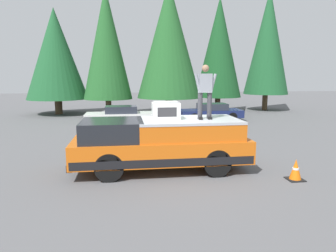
% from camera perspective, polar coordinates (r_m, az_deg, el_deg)
% --- Properties ---
extents(ground_plane, '(90.00, 90.00, 0.00)m').
position_cam_1_polar(ground_plane, '(10.27, 1.33, -7.79)').
color(ground_plane, '#565659').
extents(pickup_truck, '(2.01, 5.54, 1.65)m').
position_cam_1_polar(pickup_truck, '(9.89, -1.28, -3.23)').
color(pickup_truck, orange).
rests_on(pickup_truck, ground).
extents(compressor_unit, '(0.65, 0.84, 0.56)m').
position_cam_1_polar(compressor_unit, '(9.78, -0.41, 2.88)').
color(compressor_unit, silver).
rests_on(compressor_unit, pickup_truck).
extents(person_on_truck_bed, '(0.29, 0.72, 1.69)m').
position_cam_1_polar(person_on_truck_bed, '(9.80, 6.82, 6.50)').
color(person_on_truck_bed, '#333338').
rests_on(person_on_truck_bed, pickup_truck).
extents(parked_car_navy, '(1.64, 4.10, 1.16)m').
position_cam_1_polar(parked_car_navy, '(20.94, 7.89, 2.55)').
color(parked_car_navy, navy).
rests_on(parked_car_navy, ground).
extents(parked_car_white, '(1.64, 4.10, 1.16)m').
position_cam_1_polar(parked_car_white, '(19.22, -8.80, 1.92)').
color(parked_car_white, white).
rests_on(parked_car_white, ground).
extents(traffic_cone, '(0.47, 0.47, 0.62)m').
position_cam_1_polar(traffic_cone, '(9.84, 22.38, -7.53)').
color(traffic_cone, black).
rests_on(traffic_cone, ground).
extents(conifer_far_left, '(3.73, 3.73, 10.14)m').
position_cam_1_polar(conifer_far_left, '(28.34, 17.86, 14.45)').
color(conifer_far_left, '#4C3826').
rests_on(conifer_far_left, ground).
extents(conifer_left, '(3.60, 3.60, 8.96)m').
position_cam_1_polar(conifer_left, '(25.24, 9.34, 13.99)').
color(conifer_left, '#4C3826').
rests_on(conifer_left, ground).
extents(conifer_center_left, '(4.78, 4.78, 9.72)m').
position_cam_1_polar(conifer_center_left, '(23.75, 0.17, 15.36)').
color(conifer_center_left, '#4C3826').
rests_on(conifer_center_left, ground).
extents(conifer_center_right, '(3.59, 3.59, 9.32)m').
position_cam_1_polar(conifer_center_right, '(23.78, -11.20, 14.61)').
color(conifer_center_right, '#4C3826').
rests_on(conifer_center_right, ground).
extents(conifer_right, '(4.63, 4.63, 8.02)m').
position_cam_1_polar(conifer_right, '(25.71, -19.93, 12.30)').
color(conifer_right, '#4C3826').
rests_on(conifer_right, ground).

